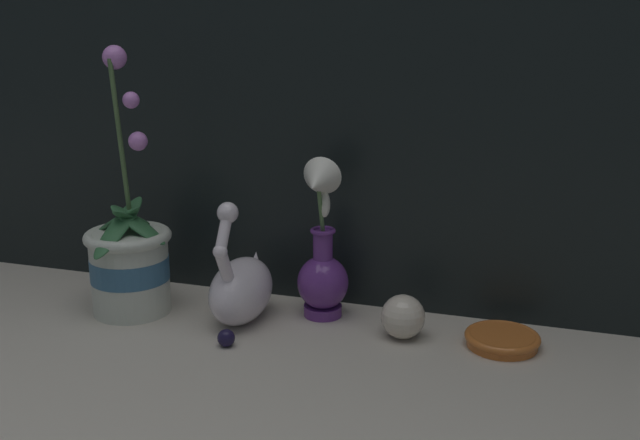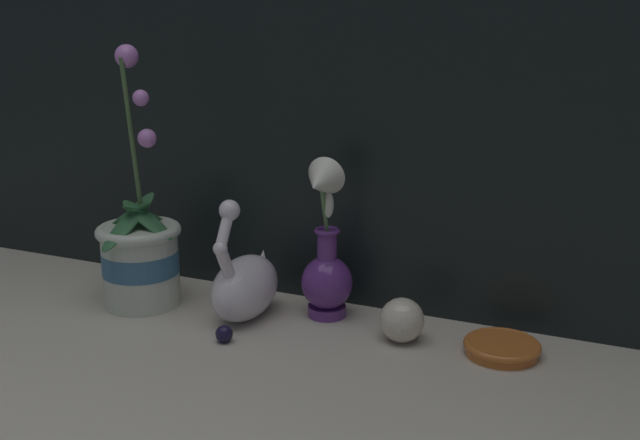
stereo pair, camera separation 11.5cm
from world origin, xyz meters
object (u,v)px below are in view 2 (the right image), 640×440
(blue_vase, at_px, (325,260))
(glass_sphere, at_px, (402,320))
(orchid_potted_plant, at_px, (140,253))
(amber_dish, at_px, (502,347))
(swan_figurine, at_px, (245,284))

(blue_vase, distance_m, glass_sphere, 0.17)
(orchid_potted_plant, relative_size, amber_dish, 3.87)
(blue_vase, height_order, glass_sphere, blue_vase)
(glass_sphere, bearing_deg, amber_dish, 5.22)
(glass_sphere, relative_size, amber_dish, 0.61)
(swan_figurine, height_order, amber_dish, swan_figurine)
(orchid_potted_plant, bearing_deg, amber_dish, 4.33)
(amber_dish, bearing_deg, orchid_potted_plant, -175.67)
(orchid_potted_plant, relative_size, glass_sphere, 6.36)
(blue_vase, relative_size, amber_dish, 2.38)
(orchid_potted_plant, distance_m, swan_figurine, 0.20)
(swan_figurine, bearing_deg, orchid_potted_plant, -174.46)
(glass_sphere, bearing_deg, orchid_potted_plant, -175.97)
(swan_figurine, xyz_separation_m, glass_sphere, (0.27, 0.01, -0.03))
(swan_figurine, distance_m, glass_sphere, 0.27)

